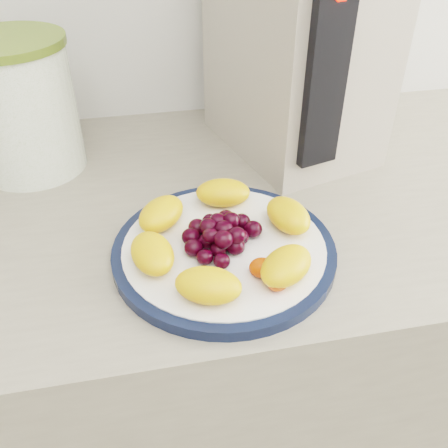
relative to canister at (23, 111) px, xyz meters
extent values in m
cube|color=gray|center=(0.29, -0.14, -0.55)|extent=(3.50, 0.60, 0.90)
cube|color=#8E674A|center=(0.29, -0.14, -0.58)|extent=(3.48, 0.58, 0.84)
cylinder|color=#101B35|center=(0.26, -0.28, -0.09)|extent=(0.28, 0.28, 0.01)
cylinder|color=white|center=(0.26, -0.28, -0.09)|extent=(0.25, 0.25, 0.02)
cylinder|color=#4F7122|center=(0.00, 0.00, 0.00)|extent=(0.17, 0.17, 0.19)
cylinder|color=olive|center=(0.00, 0.00, 0.10)|extent=(0.18, 0.18, 0.01)
cube|color=#AA9F91|center=(0.42, 0.00, 0.07)|extent=(0.26, 0.32, 0.34)
cube|color=black|center=(0.42, -0.15, 0.08)|extent=(0.06, 0.03, 0.25)
ellipsoid|color=#FF9E24|center=(0.34, -0.26, -0.06)|extent=(0.06, 0.08, 0.04)
ellipsoid|color=#FF9E24|center=(0.27, -0.19, -0.06)|extent=(0.08, 0.06, 0.04)
ellipsoid|color=#FF9E24|center=(0.18, -0.22, -0.06)|extent=(0.08, 0.09, 0.04)
ellipsoid|color=#FF9E24|center=(0.17, -0.30, -0.06)|extent=(0.06, 0.08, 0.04)
ellipsoid|color=#FF9E24|center=(0.22, -0.36, -0.06)|extent=(0.09, 0.07, 0.04)
ellipsoid|color=#FF9E24|center=(0.31, -0.35, -0.06)|extent=(0.09, 0.08, 0.04)
ellipsoid|color=black|center=(0.26, -0.28, -0.07)|extent=(0.02, 0.02, 0.02)
ellipsoid|color=black|center=(0.28, -0.28, -0.07)|extent=(0.02, 0.02, 0.02)
ellipsoid|color=black|center=(0.27, -0.26, -0.07)|extent=(0.02, 0.02, 0.02)
ellipsoid|color=black|center=(0.24, -0.26, -0.07)|extent=(0.02, 0.02, 0.02)
ellipsoid|color=black|center=(0.23, -0.28, -0.07)|extent=(0.02, 0.02, 0.02)
ellipsoid|color=black|center=(0.24, -0.30, -0.07)|extent=(0.02, 0.02, 0.02)
ellipsoid|color=black|center=(0.27, -0.30, -0.07)|extent=(0.02, 0.02, 0.02)
ellipsoid|color=black|center=(0.29, -0.27, -0.07)|extent=(0.02, 0.02, 0.02)
ellipsoid|color=black|center=(0.28, -0.25, -0.07)|extent=(0.02, 0.02, 0.02)
ellipsoid|color=black|center=(0.27, -0.24, -0.07)|extent=(0.02, 0.02, 0.02)
ellipsoid|color=black|center=(0.24, -0.24, -0.07)|extent=(0.02, 0.02, 0.02)
ellipsoid|color=black|center=(0.23, -0.25, -0.07)|extent=(0.02, 0.02, 0.02)
ellipsoid|color=black|center=(0.22, -0.27, -0.07)|extent=(0.02, 0.02, 0.02)
ellipsoid|color=black|center=(0.22, -0.29, -0.07)|extent=(0.02, 0.02, 0.02)
ellipsoid|color=black|center=(0.23, -0.31, -0.07)|extent=(0.02, 0.02, 0.02)
ellipsoid|color=black|center=(0.24, -0.32, -0.07)|extent=(0.02, 0.02, 0.02)
ellipsoid|color=black|center=(0.26, -0.28, -0.05)|extent=(0.02, 0.02, 0.02)
ellipsoid|color=black|center=(0.27, -0.26, -0.05)|extent=(0.02, 0.02, 0.02)
ellipsoid|color=black|center=(0.25, -0.26, -0.05)|extent=(0.02, 0.02, 0.02)
ellipsoid|color=black|center=(0.24, -0.27, -0.05)|extent=(0.02, 0.02, 0.02)
ellipsoid|color=black|center=(0.24, -0.29, -0.05)|extent=(0.02, 0.02, 0.02)
ellipsoid|color=black|center=(0.25, -0.30, -0.05)|extent=(0.02, 0.02, 0.02)
ellipsoid|color=black|center=(0.27, -0.29, -0.05)|extent=(0.02, 0.02, 0.02)
ellipsoid|color=red|center=(0.29, -0.34, -0.07)|extent=(0.03, 0.03, 0.02)
ellipsoid|color=red|center=(0.32, -0.33, -0.07)|extent=(0.04, 0.03, 0.02)
ellipsoid|color=red|center=(0.30, -0.36, -0.07)|extent=(0.04, 0.04, 0.02)
camera|label=1|loc=(0.16, -0.75, 0.32)|focal=40.00mm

